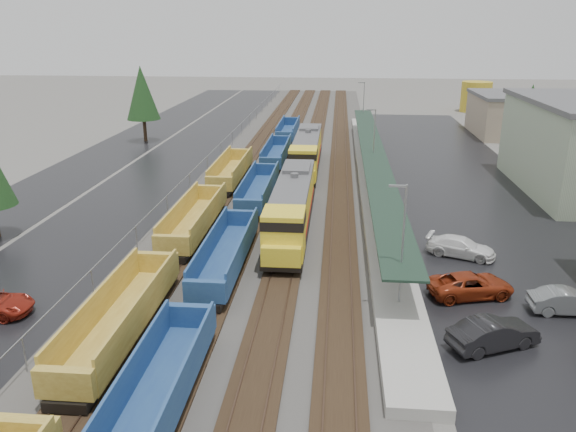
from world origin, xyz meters
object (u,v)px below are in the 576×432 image
at_px(well_string_blue, 245,217).
at_px(parked_car_east_a, 493,334).
at_px(well_string_yellow, 121,317).
at_px(locomotive_trail, 307,152).
at_px(locomotive_lead, 292,207).
at_px(storage_tank, 476,97).
at_px(parked_car_east_c, 461,247).
at_px(parked_car_east_b, 471,285).
at_px(parked_car_east_e, 568,302).

distance_m(well_string_blue, parked_car_east_a, 23.43).
bearing_deg(well_string_yellow, locomotive_trail, 78.09).
bearing_deg(parked_car_east_a, well_string_yellow, 67.67).
height_order(locomotive_lead, storage_tank, storage_tank).
bearing_deg(parked_car_east_c, well_string_blue, 97.18).
xyz_separation_m(locomotive_trail, parked_car_east_c, (12.97, -24.49, -1.62)).
bearing_deg(parked_car_east_b, locomotive_trail, 7.28).
relative_size(locomotive_lead, parked_car_east_b, 3.59).
bearing_deg(parked_car_east_c, parked_car_east_e, -129.86).
distance_m(locomotive_trail, parked_car_east_e, 37.32).
bearing_deg(locomotive_lead, parked_car_east_c, -15.07).
height_order(locomotive_trail, parked_car_east_e, locomotive_trail).
bearing_deg(locomotive_lead, parked_car_east_e, -34.02).
bearing_deg(well_string_blue, parked_car_east_e, -30.35).
distance_m(locomotive_trail, parked_car_east_a, 39.17).
xyz_separation_m(parked_car_east_b, parked_car_east_e, (5.32, -1.77, -0.01)).
height_order(parked_car_east_a, parked_car_east_b, parked_car_east_a).
height_order(well_string_yellow, parked_car_east_e, well_string_yellow).
bearing_deg(parked_car_east_e, parked_car_east_b, 70.37).
bearing_deg(locomotive_trail, parked_car_east_c, -62.10).
distance_m(parked_car_east_a, parked_car_east_b, 6.10).
height_order(locomotive_trail, parked_car_east_c, locomotive_trail).
xyz_separation_m(locomotive_lead, parked_car_east_e, (17.59, -11.88, -1.61)).
xyz_separation_m(well_string_blue, storage_tank, (34.73, 72.03, 1.80)).
bearing_deg(locomotive_trail, well_string_blue, -101.18).
distance_m(storage_tank, parked_car_east_b, 84.97).
height_order(locomotive_trail, parked_car_east_b, locomotive_trail).
distance_m(locomotive_lead, parked_car_east_a, 20.31).
height_order(locomotive_lead, parked_car_east_b, locomotive_lead).
xyz_separation_m(well_string_blue, parked_car_east_e, (21.59, -12.64, -0.41)).
bearing_deg(parked_car_east_a, well_string_blue, 19.22).
distance_m(locomotive_lead, locomotive_trail, 21.00).
xyz_separation_m(locomotive_lead, parked_car_east_b, (12.28, -10.11, -1.60)).
xyz_separation_m(parked_car_east_a, parked_car_east_e, (5.44, 4.33, -0.08)).
bearing_deg(locomotive_trail, storage_tank, 59.32).
bearing_deg(locomotive_lead, storage_tank, 67.11).
bearing_deg(parked_car_east_c, parked_car_east_b, -164.72).
bearing_deg(parked_car_east_e, locomotive_lead, 54.73).
xyz_separation_m(well_string_yellow, well_string_blue, (4.00, 17.68, -0.04)).
distance_m(locomotive_trail, well_string_blue, 20.66).
distance_m(well_string_blue, parked_car_east_b, 19.58).
distance_m(storage_tank, parked_car_east_e, 85.72).
distance_m(well_string_blue, storage_tank, 79.99).
xyz_separation_m(locomotive_trail, parked_car_east_a, (12.15, -37.21, -1.53)).
xyz_separation_m(storage_tank, parked_car_east_e, (-13.14, -84.68, -2.21)).
relative_size(parked_car_east_b, parked_car_east_c, 1.08).
bearing_deg(parked_car_east_b, parked_car_east_e, -122.63).
distance_m(locomotive_lead, storage_tank, 79.02).
bearing_deg(storage_tank, parked_car_east_c, -103.11).
bearing_deg(storage_tank, parked_car_east_e, -98.82).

